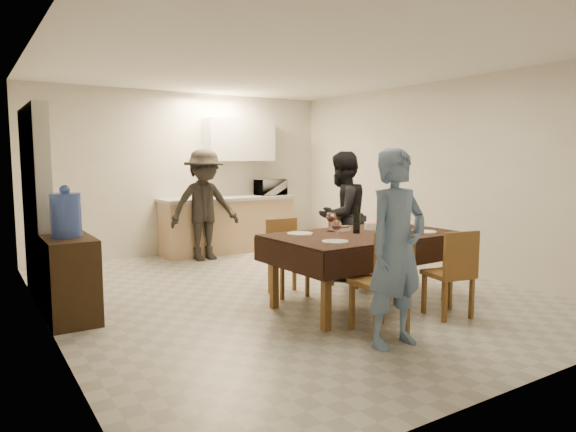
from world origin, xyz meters
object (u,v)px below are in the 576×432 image
at_px(person_far, 342,216).
at_px(microwave, 271,187).
at_px(dining_table, 363,237).
at_px(wine_bottle, 357,219).
at_px(person_kitchen, 205,205).
at_px(savoury_tart, 396,235).
at_px(console, 69,278).
at_px(person_near, 397,248).
at_px(water_jug, 66,215).
at_px(water_pitcher, 391,223).

bearing_deg(person_far, microwave, -113.76).
relative_size(dining_table, wine_bottle, 6.66).
xyz_separation_m(dining_table, person_kitchen, (-0.43, 3.14, 0.11)).
bearing_deg(savoury_tart, dining_table, 104.74).
bearing_deg(microwave, wine_bottle, 73.53).
bearing_deg(microwave, person_far, 80.03).
distance_m(console, person_near, 3.10).
bearing_deg(savoury_tart, water_jug, 151.46).
relative_size(water_jug, person_near, 0.25).
bearing_deg(person_far, person_kitchen, -78.58).
height_order(console, savoury_tart, savoury_tart).
xyz_separation_m(microwave, person_far, (-0.45, -2.54, -0.23)).
bearing_deg(microwave, person_kitchen, 17.47).
bearing_deg(wine_bottle, person_far, 59.04).
bearing_deg(person_kitchen, dining_table, -82.13).
height_order(water_jug, person_near, person_near).
bearing_deg(console, wine_bottle, -22.42).
distance_m(water_jug, microwave, 4.44).
relative_size(water_jug, wine_bottle, 1.38).
height_order(dining_table, person_far, person_far).
distance_m(dining_table, person_kitchen, 3.17).
relative_size(water_jug, water_pitcher, 2.15).
height_order(savoury_tart, person_far, person_far).
height_order(savoury_tart, person_near, person_near).
bearing_deg(person_kitchen, water_pitcher, -76.19).
distance_m(savoury_tart, microwave, 4.08).
relative_size(dining_table, console, 2.29).
distance_m(console, savoury_tart, 3.21).
xyz_separation_m(wine_bottle, person_kitchen, (-0.38, 3.09, -0.08)).
bearing_deg(water_pitcher, microwave, 79.93).
xyz_separation_m(wine_bottle, microwave, (1.05, 3.54, 0.13)).
distance_m(water_jug, water_pitcher, 3.28).
height_order(dining_table, microwave, microwave).
height_order(dining_table, savoury_tart, savoury_tart).
distance_m(console, water_pitcher, 3.31).
bearing_deg(dining_table, person_kitchen, 95.86).
xyz_separation_m(savoury_tart, person_kitchen, (-0.53, 3.52, 0.05)).
bearing_deg(microwave, savoury_tart, 77.28).
bearing_deg(dining_table, person_far, 60.35).
distance_m(dining_table, water_jug, 2.95).
bearing_deg(water_jug, microwave, 33.46).
relative_size(dining_table, water_pitcher, 10.36).
xyz_separation_m(console, person_kitchen, (2.27, 2.00, 0.44)).
xyz_separation_m(dining_table, water_jug, (-2.70, 1.14, 0.28)).
height_order(console, microwave, microwave).
distance_m(savoury_tart, person_near, 0.93).
height_order(water_pitcher, microwave, microwave).
distance_m(wine_bottle, person_far, 1.17).
height_order(dining_table, person_near, person_near).
bearing_deg(person_kitchen, wine_bottle, -82.92).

